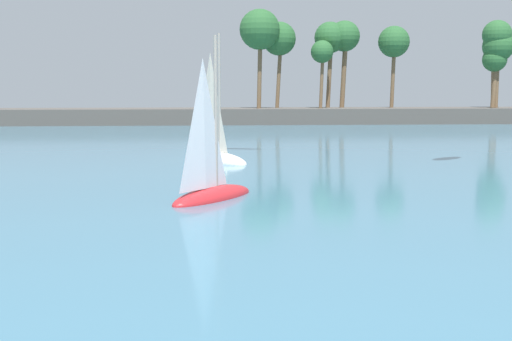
% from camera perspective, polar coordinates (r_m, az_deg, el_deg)
% --- Properties ---
extents(sea, '(220.00, 105.53, 0.06)m').
position_cam_1_polar(sea, '(61.82, -4.69, 3.30)').
color(sea, teal).
rests_on(sea, ground).
extents(palm_headland, '(115.12, 6.30, 12.67)m').
position_cam_1_polar(palm_headland, '(74.61, -0.99, 6.49)').
color(palm_headland, '#514C47').
rests_on(palm_headland, ground).
extents(sailboat_mid_bay, '(3.89, 4.52, 6.69)m').
position_cam_1_polar(sailboat_mid_bay, '(25.51, -3.89, -1.11)').
color(sailboat_mid_bay, red).
rests_on(sailboat_mid_bay, sea).
extents(sailboat_toward_headland, '(4.28, 5.36, 7.76)m').
position_cam_1_polar(sailboat_toward_headland, '(38.26, -3.47, 1.89)').
color(sailboat_toward_headland, white).
rests_on(sailboat_toward_headland, sea).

